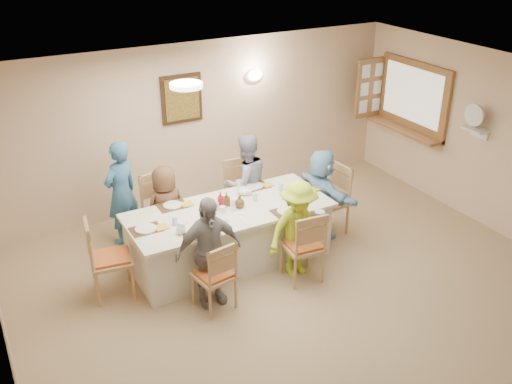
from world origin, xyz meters
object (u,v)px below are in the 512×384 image
chair_front_left (214,274)px  diner_front_left (208,251)px  dining_table (230,235)px  chair_right_end (328,200)px  caregiver (121,193)px  chair_left_end (111,257)px  diner_right_end (321,193)px  serving_hatch (413,97)px  diner_back_right (246,183)px  chair_front_right (303,244)px  desk_fan (476,119)px  condiment_ketchup (220,200)px  diner_back_left (166,209)px  chair_back_right (242,194)px  chair_back_left (163,211)px  diner_front_right (298,229)px

chair_front_left → diner_front_left: (0.00, 0.12, 0.23)m
dining_table → chair_right_end: (1.55, 0.00, 0.12)m
diner_front_left → caregiver: bearing=105.0°
chair_front_left → chair_left_end: 1.24m
diner_front_left → diner_right_end: diner_front_left is taller
chair_left_end → caregiver: 1.27m
serving_hatch → diner_back_right: serving_hatch is taller
diner_front_left → chair_left_end: bearing=145.6°
dining_table → chair_left_end: bearing=180.0°
chair_front_right → diner_right_end: (0.82, 0.80, 0.16)m
desk_fan → condiment_ketchup: bearing=169.6°
diner_back_left → chair_back_right: bearing=177.2°
diner_back_left → condiment_ketchup: 0.85m
chair_front_right → diner_right_end: bearing=-130.4°
dining_table → diner_right_end: (1.42, 0.00, 0.26)m
chair_back_right → chair_front_left: (-1.20, -1.60, -0.04)m
diner_right_end → caregiver: 2.73m
dining_table → diner_front_left: 0.96m
serving_hatch → chair_back_left: 4.37m
chair_back_right → chair_front_right: chair_front_right is taller
chair_back_right → chair_front_left: 2.00m
chair_left_end → chair_right_end: chair_left_end is taller
desk_fan → diner_back_right: 3.32m
chair_right_end → diner_front_left: diner_front_left is taller
chair_left_end → chair_right_end: (3.10, 0.00, -0.01)m
chair_front_right → diner_right_end: diner_right_end is taller
diner_front_right → serving_hatch: bearing=21.9°
chair_front_right → diner_front_right: 0.19m
diner_back_right → diner_front_left: diner_back_right is taller
chair_left_end → condiment_ketchup: chair_left_end is taller
chair_front_left → caregiver: 2.02m
chair_front_left → diner_back_right: (1.20, 1.48, 0.27)m
chair_back_left → diner_back_right: (1.20, -0.12, 0.21)m
serving_hatch → chair_front_right: size_ratio=1.54×
chair_back_right → condiment_ketchup: 1.09m
chair_back_right → condiment_ketchup: (-0.69, -0.74, 0.39)m
serving_hatch → diner_front_left: size_ratio=1.10×
diner_front_right → dining_table: bearing=128.3°
chair_back_right → diner_right_end: size_ratio=0.75×
diner_back_left → caregiver: (-0.45, 0.47, 0.14)m
serving_hatch → chair_left_end: bearing=-171.9°
chair_front_left → chair_left_end: size_ratio=0.88×
dining_table → diner_right_end: 1.44m
serving_hatch → chair_front_right: (-3.06, -1.54, -1.01)m
chair_front_right → caregiver: bearing=-44.4°
serving_hatch → desk_fan: 1.36m
serving_hatch → caregiver: bearing=175.1°
chair_back_left → diner_back_right: 1.22m
diner_front_left → diner_front_right: size_ratio=1.07×
chair_front_right → diner_back_right: (0.00, 1.48, 0.23)m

